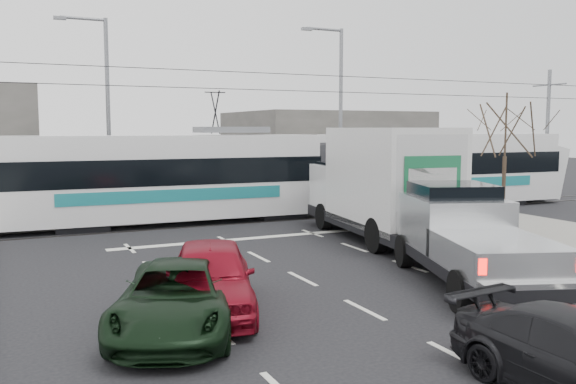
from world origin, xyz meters
name	(u,v)px	position (x,y,z in m)	size (l,w,h in m)	color
ground	(358,272)	(0.00, 0.00, 0.00)	(120.00, 120.00, 0.00)	black
rails	(232,221)	(0.00, 10.00, 0.01)	(60.00, 1.60, 0.03)	#33302D
building_right	(325,148)	(12.00, 24.00, 2.50)	(12.00, 10.00, 5.00)	slate
bare_tree	(506,131)	(7.60, 2.50, 3.79)	(2.40, 2.40, 5.00)	#47382B
traffic_signal	(411,157)	(6.47, 6.50, 2.74)	(0.44, 0.44, 3.60)	black
street_lamp_near	(338,105)	(7.31, 14.00, 5.11)	(2.38, 0.25, 9.00)	slate
street_lamp_far	(104,102)	(-4.19, 16.00, 5.11)	(2.38, 0.25, 9.00)	slate
catenary	(231,129)	(0.00, 10.00, 3.88)	(60.00, 0.20, 7.00)	black
tram	(317,172)	(4.25, 10.43, 1.91)	(26.43, 3.60, 5.38)	silver
silver_pickup	(464,235)	(1.92, -1.95, 1.21)	(4.40, 7.06, 2.43)	black
box_truck	(382,185)	(3.33, 3.88, 1.93)	(3.73, 8.12, 3.91)	black
navy_pickup	(371,198)	(5.10, 7.29, 1.02)	(2.77, 5.16, 2.06)	black
green_car	(177,298)	(-5.70, -2.62, 0.65)	(2.16, 4.69, 1.30)	black
red_car	(211,277)	(-4.73, -1.71, 0.76)	(1.79, 4.46, 1.52)	maroon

